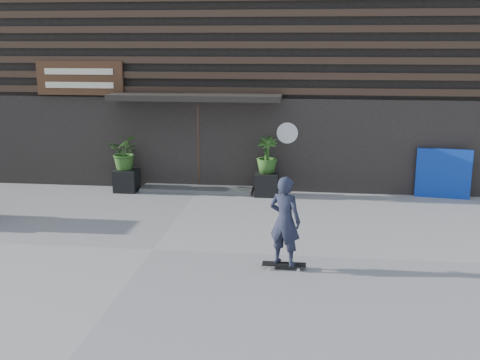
# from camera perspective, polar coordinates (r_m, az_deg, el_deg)

# --- Properties ---
(ground) EXTENTS (80.00, 80.00, 0.00)m
(ground) POSITION_cam_1_polar(r_m,az_deg,el_deg) (11.57, -8.54, -6.75)
(ground) COLOR #979490
(ground) RESTS_ON ground
(entrance_step) EXTENTS (3.00, 0.80, 0.12)m
(entrance_step) POSITION_cam_1_polar(r_m,az_deg,el_deg) (15.84, -4.21, -0.90)
(entrance_step) COLOR #484846
(entrance_step) RESTS_ON ground
(planter_pot_left) EXTENTS (0.60, 0.60, 0.60)m
(planter_pot_left) POSITION_cam_1_polar(r_m,az_deg,el_deg) (16.06, -11.03, -0.03)
(planter_pot_left) COLOR black
(planter_pot_left) RESTS_ON ground
(bamboo_left) EXTENTS (0.86, 0.75, 0.96)m
(bamboo_left) POSITION_cam_1_polar(r_m,az_deg,el_deg) (15.90, -11.15, 2.71)
(bamboo_left) COLOR #2D591E
(bamboo_left) RESTS_ON planter_pot_left
(planter_pot_right) EXTENTS (0.60, 0.60, 0.60)m
(planter_pot_right) POSITION_cam_1_polar(r_m,az_deg,el_deg) (15.34, 2.62, -0.42)
(planter_pot_right) COLOR black
(planter_pot_right) RESTS_ON ground
(bamboo_right) EXTENTS (0.54, 0.54, 0.96)m
(bamboo_right) POSITION_cam_1_polar(r_m,az_deg,el_deg) (15.17, 2.65, 2.44)
(bamboo_right) COLOR #2D591E
(bamboo_right) RESTS_ON planter_pot_right
(blue_tarp) EXTENTS (1.37, 0.31, 1.28)m
(blue_tarp) POSITION_cam_1_polar(r_m,az_deg,el_deg) (15.91, 19.26, 0.59)
(blue_tarp) COLOR #0C2E9E
(blue_tarp) RESTS_ON ground
(building) EXTENTS (18.00, 11.00, 8.00)m
(building) POSITION_cam_1_polar(r_m,az_deg,el_deg) (20.64, -1.51, 13.46)
(building) COLOR black
(building) RESTS_ON ground
(skateboarder) EXTENTS (0.78, 0.58, 1.69)m
(skateboarder) POSITION_cam_1_polar(r_m,az_deg,el_deg) (10.26, 4.41, -4.04)
(skateboarder) COLOR black
(skateboarder) RESTS_ON ground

